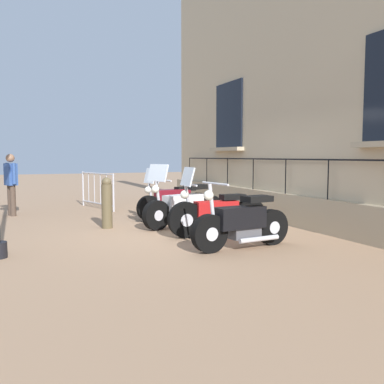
{
  "coord_description": "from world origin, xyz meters",
  "views": [
    {
      "loc": [
        3.23,
        7.75,
        1.52
      ],
      "look_at": [
        -0.12,
        0.0,
        0.8
      ],
      "focal_mm": 39.33,
      "sensor_mm": 36.0,
      "label": 1
    }
  ],
  "objects_px": {
    "motorcycle_white": "(184,206)",
    "motorcycle_black": "(242,224)",
    "crowd_barrier": "(97,189)",
    "pedestrian_standing": "(11,181)",
    "motorcycle_red": "(218,214)",
    "bollard": "(107,203)",
    "motorcycle_maroon": "(173,201)"
  },
  "relations": [
    {
      "from": "motorcycle_maroon",
      "to": "crowd_barrier",
      "type": "distance_m",
      "value": 3.05
    },
    {
      "from": "motorcycle_white",
      "to": "crowd_barrier",
      "type": "bearing_deg",
      "value": -73.77
    },
    {
      "from": "motorcycle_white",
      "to": "pedestrian_standing",
      "type": "xyz_separation_m",
      "value": [
        3.44,
        -3.25,
        0.45
      ]
    },
    {
      "from": "bollard",
      "to": "pedestrian_standing",
      "type": "relative_size",
      "value": 0.68
    },
    {
      "from": "crowd_barrier",
      "to": "bollard",
      "type": "height_order",
      "value": "bollard"
    },
    {
      "from": "motorcycle_black",
      "to": "bollard",
      "type": "relative_size",
      "value": 1.74
    },
    {
      "from": "motorcycle_maroon",
      "to": "motorcycle_black",
      "type": "bearing_deg",
      "value": 87.43
    },
    {
      "from": "motorcycle_red",
      "to": "crowd_barrier",
      "type": "distance_m",
      "value": 5.3
    },
    {
      "from": "motorcycle_black",
      "to": "crowd_barrier",
      "type": "xyz_separation_m",
      "value": [
        1.16,
        -6.32,
        0.15
      ]
    },
    {
      "from": "motorcycle_white",
      "to": "motorcycle_black",
      "type": "height_order",
      "value": "motorcycle_white"
    },
    {
      "from": "motorcycle_white",
      "to": "pedestrian_standing",
      "type": "relative_size",
      "value": 1.34
    },
    {
      "from": "crowd_barrier",
      "to": "bollard",
      "type": "relative_size",
      "value": 1.74
    },
    {
      "from": "motorcycle_black",
      "to": "crowd_barrier",
      "type": "relative_size",
      "value": 1.0
    },
    {
      "from": "motorcycle_white",
      "to": "bollard",
      "type": "height_order",
      "value": "motorcycle_white"
    },
    {
      "from": "motorcycle_black",
      "to": "pedestrian_standing",
      "type": "xyz_separation_m",
      "value": [
        3.46,
        -5.67,
        0.47
      ]
    },
    {
      "from": "motorcycle_white",
      "to": "motorcycle_maroon",
      "type": "bearing_deg",
      "value": -99.07
    },
    {
      "from": "motorcycle_white",
      "to": "bollard",
      "type": "distance_m",
      "value": 1.65
    },
    {
      "from": "crowd_barrier",
      "to": "pedestrian_standing",
      "type": "xyz_separation_m",
      "value": [
        2.3,
        0.65,
        0.32
      ]
    },
    {
      "from": "crowd_barrier",
      "to": "bollard",
      "type": "distance_m",
      "value": 3.5
    },
    {
      "from": "motorcycle_white",
      "to": "motorcycle_black",
      "type": "xyz_separation_m",
      "value": [
        -0.02,
        2.43,
        -0.02
      ]
    },
    {
      "from": "crowd_barrier",
      "to": "bollard",
      "type": "bearing_deg",
      "value": 82.47
    },
    {
      "from": "motorcycle_red",
      "to": "bollard",
      "type": "distance_m",
      "value": 2.44
    },
    {
      "from": "motorcycle_black",
      "to": "bollard",
      "type": "bearing_deg",
      "value": -60.46
    },
    {
      "from": "motorcycle_red",
      "to": "crowd_barrier",
      "type": "relative_size",
      "value": 1.09
    },
    {
      "from": "motorcycle_red",
      "to": "crowd_barrier",
      "type": "bearing_deg",
      "value": -75.57
    },
    {
      "from": "motorcycle_red",
      "to": "motorcycle_black",
      "type": "xyz_separation_m",
      "value": [
        0.16,
        1.19,
        -0.01
      ]
    },
    {
      "from": "motorcycle_black",
      "to": "crowd_barrier",
      "type": "bearing_deg",
      "value": -79.63
    },
    {
      "from": "motorcycle_black",
      "to": "bollard",
      "type": "distance_m",
      "value": 3.28
    },
    {
      "from": "bollard",
      "to": "pedestrian_standing",
      "type": "xyz_separation_m",
      "value": [
        1.84,
        -2.82,
        0.34
      ]
    },
    {
      "from": "motorcycle_maroon",
      "to": "motorcycle_white",
      "type": "relative_size",
      "value": 0.94
    },
    {
      "from": "motorcycle_black",
      "to": "pedestrian_standing",
      "type": "height_order",
      "value": "pedestrian_standing"
    },
    {
      "from": "pedestrian_standing",
      "to": "motorcycle_white",
      "type": "bearing_deg",
      "value": 136.63
    }
  ]
}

